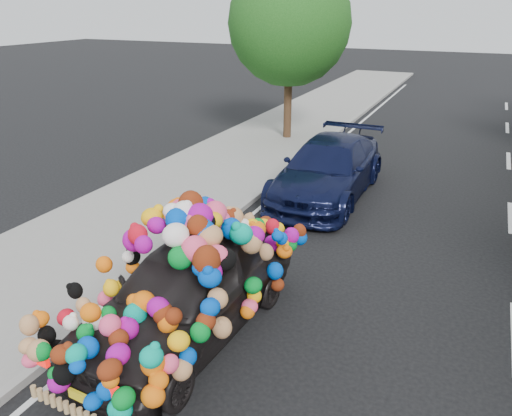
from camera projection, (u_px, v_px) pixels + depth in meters
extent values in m
plane|color=black|center=(292.00, 285.00, 8.89)|extent=(100.00, 100.00, 0.00)
cube|color=gray|center=(101.00, 239.00, 10.53)|extent=(4.00, 60.00, 0.12)
cube|color=gray|center=(180.00, 256.00, 9.77)|extent=(0.15, 60.00, 0.13)
cylinder|color=#332114|center=(288.00, 103.00, 17.82)|extent=(0.28, 0.28, 2.73)
sphere|color=#154612|center=(290.00, 23.00, 16.81)|extent=(4.20, 4.20, 4.20)
imported|color=black|center=(189.00, 289.00, 7.40)|extent=(1.98, 4.38, 1.46)
cube|color=red|center=(41.00, 359.00, 5.87)|extent=(0.22, 0.07, 0.14)
cube|color=red|center=(117.00, 393.00, 5.36)|extent=(0.22, 0.07, 0.14)
cube|color=yellow|center=(80.00, 397.00, 5.72)|extent=(0.34, 0.06, 0.12)
imported|color=black|center=(328.00, 169.00, 12.76)|extent=(2.05, 5.03, 1.46)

